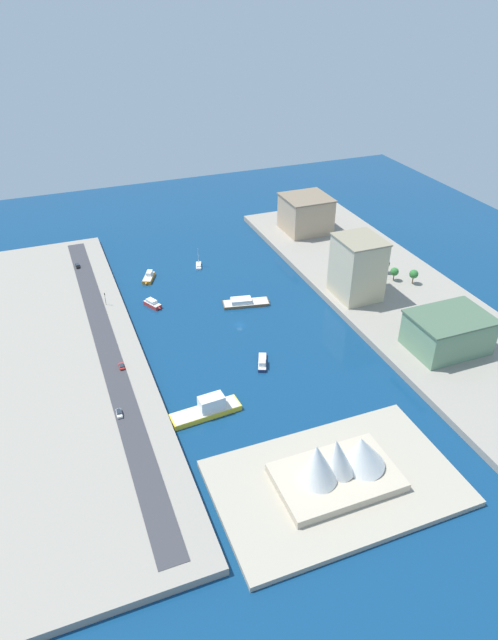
% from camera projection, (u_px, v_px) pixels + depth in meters
% --- Properties ---
extents(ground_plane, '(440.00, 440.00, 0.00)m').
position_uv_depth(ground_plane, '(240.00, 325.00, 265.61)').
color(ground_plane, navy).
extents(quay_west, '(70.00, 240.00, 3.08)m').
position_uv_depth(quay_west, '(390.00, 291.00, 290.33)').
color(quay_west, gray).
rests_on(quay_west, ground_plane).
extents(quay_east, '(70.00, 240.00, 3.08)m').
position_uv_depth(quay_east, '(57.00, 360.00, 239.24)').
color(quay_east, gray).
rests_on(quay_east, ground_plane).
extents(peninsula_point, '(79.42, 49.40, 2.00)m').
position_uv_depth(peninsula_point, '(336.00, 483.00, 183.07)').
color(peninsula_point, '#A89E89').
rests_on(peninsula_point, ground_plane).
extents(road_strip, '(9.21, 228.00, 0.15)m').
position_uv_depth(road_strip, '(107.00, 346.00, 244.88)').
color(road_strip, '#38383D').
rests_on(road_strip, quay_east).
extents(patrol_launch_navy, '(8.16, 13.54, 3.53)m').
position_uv_depth(patrol_launch_navy, '(262.00, 362.00, 238.47)').
color(patrol_launch_navy, '#1E284C').
rests_on(patrol_launch_navy, ground_plane).
extents(water_taxi_orange, '(9.18, 13.21, 3.81)m').
position_uv_depth(water_taxi_orange, '(149.00, 277.00, 303.44)').
color(water_taxi_orange, orange).
rests_on(water_taxi_orange, ground_plane).
extents(sailboat_small_white, '(5.29, 9.82, 11.21)m').
position_uv_depth(sailboat_small_white, '(199.00, 265.00, 316.48)').
color(sailboat_small_white, white).
rests_on(sailboat_small_white, ground_plane).
extents(barge_flat_brown, '(24.33, 11.74, 3.55)m').
position_uv_depth(barge_flat_brown, '(245.00, 302.00, 280.74)').
color(barge_flat_brown, brown).
rests_on(barge_flat_brown, ground_plane).
extents(ferry_yellow_fast, '(28.88, 9.58, 7.54)m').
position_uv_depth(ferry_yellow_fast, '(207.00, 409.00, 211.38)').
color(ferry_yellow_fast, yellow).
rests_on(ferry_yellow_fast, ground_plane).
extents(tugboat_red, '(7.87, 11.34, 3.55)m').
position_uv_depth(tugboat_red, '(153.00, 304.00, 279.24)').
color(tugboat_red, red).
rests_on(tugboat_red, ground_plane).
extents(apartment_midrise_tan, '(27.84, 27.36, 21.90)m').
position_uv_depth(apartment_midrise_tan, '(306.00, 214.00, 347.24)').
color(apartment_midrise_tan, tan).
rests_on(apartment_midrise_tan, quay_west).
extents(terminal_long_green, '(33.42, 24.58, 16.10)m').
position_uv_depth(terminal_long_green, '(448.00, 332.00, 240.02)').
color(terminal_long_green, slate).
rests_on(terminal_long_green, quay_west).
extents(office_block_beige, '(20.66, 23.62, 30.81)m').
position_uv_depth(office_block_beige, '(357.00, 268.00, 275.23)').
color(office_block_beige, '#C6B793').
rests_on(office_block_beige, quay_west).
extents(suv_black, '(2.03, 5.19, 1.57)m').
position_uv_depth(suv_black, '(78.00, 266.00, 309.25)').
color(suv_black, black).
rests_on(suv_black, road_strip).
extents(pickup_red, '(1.98, 4.48, 1.39)m').
position_uv_depth(pickup_red, '(121.00, 366.00, 231.54)').
color(pickup_red, black).
rests_on(pickup_red, road_strip).
extents(van_white, '(2.20, 4.92, 1.67)m').
position_uv_depth(van_white, '(119.00, 413.00, 207.09)').
color(van_white, black).
rests_on(van_white, road_strip).
extents(traffic_light_waterfront, '(0.36, 0.36, 6.50)m').
position_uv_depth(traffic_light_waterfront, '(105.00, 297.00, 273.02)').
color(traffic_light_waterfront, black).
rests_on(traffic_light_waterfront, quay_east).
extents(opera_landmark, '(39.64, 25.04, 19.19)m').
position_uv_depth(opera_landmark, '(340.00, 464.00, 178.85)').
color(opera_landmark, '#BCAD93').
rests_on(opera_landmark, peninsula_point).
extents(park_tree_cluster, '(11.75, 20.17, 7.92)m').
position_uv_depth(park_tree_cluster, '(398.00, 270.00, 295.10)').
color(park_tree_cluster, brown).
rests_on(park_tree_cluster, quay_west).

